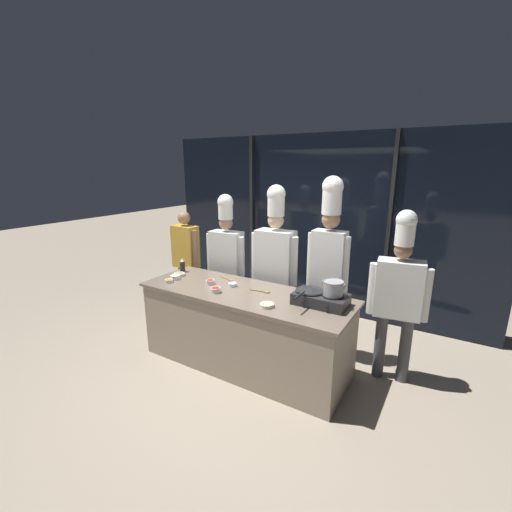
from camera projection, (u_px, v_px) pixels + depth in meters
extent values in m
plane|color=gray|center=(245.00, 363.00, 4.00)|extent=(24.00, 24.00, 0.00)
cube|color=black|center=(314.00, 225.00, 5.27)|extent=(5.20, 0.04, 2.70)
cube|color=#232326|center=(252.00, 220.00, 5.79)|extent=(0.05, 0.05, 2.70)
cube|color=#232326|center=(388.00, 233.00, 4.68)|extent=(0.05, 0.05, 2.70)
cube|color=gray|center=(245.00, 330.00, 3.89)|extent=(2.34, 0.80, 0.86)
cube|color=#756656|center=(244.00, 293.00, 3.77)|extent=(2.41, 0.84, 0.03)
cube|color=#28282B|center=(321.00, 299.00, 3.41)|extent=(0.53, 0.32, 0.11)
cylinder|color=black|center=(310.00, 291.00, 3.45)|extent=(0.21, 0.21, 0.01)
cylinder|color=black|center=(303.00, 302.00, 3.33)|extent=(0.03, 0.01, 0.03)
cylinder|color=black|center=(333.00, 296.00, 3.33)|extent=(0.21, 0.21, 0.01)
cylinder|color=black|center=(326.00, 307.00, 3.21)|extent=(0.03, 0.01, 0.03)
cylinder|color=#232326|center=(310.00, 290.00, 3.45)|extent=(0.28, 0.28, 0.01)
cone|color=#232326|center=(310.00, 288.00, 3.44)|extent=(0.29, 0.29, 0.05)
cylinder|color=black|center=(300.00, 295.00, 3.24)|extent=(0.02, 0.22, 0.02)
cylinder|color=#93969B|center=(333.00, 288.00, 3.31)|extent=(0.19, 0.19, 0.14)
torus|color=#93969B|center=(334.00, 281.00, 3.29)|extent=(0.20, 0.20, 0.01)
torus|color=#93969B|center=(323.00, 282.00, 3.35)|extent=(0.01, 0.05, 0.05)
torus|color=#93969B|center=(344.00, 286.00, 3.24)|extent=(0.01, 0.05, 0.05)
cylinder|color=#332319|center=(183.00, 267.00, 4.46)|extent=(0.07, 0.07, 0.14)
cone|color=white|center=(182.00, 260.00, 4.43)|extent=(0.06, 0.06, 0.04)
cylinder|color=white|center=(169.00, 281.00, 4.06)|extent=(0.10, 0.10, 0.04)
torus|color=white|center=(169.00, 279.00, 4.06)|extent=(0.10, 0.10, 0.01)
cylinder|color=orange|center=(169.00, 280.00, 4.06)|extent=(0.08, 0.08, 0.02)
cylinder|color=white|center=(267.00, 305.00, 3.36)|extent=(0.14, 0.14, 0.03)
torus|color=white|center=(267.00, 304.00, 3.36)|extent=(0.15, 0.15, 0.01)
cylinder|color=#E0C689|center=(267.00, 304.00, 3.36)|extent=(0.12, 0.12, 0.02)
cylinder|color=white|center=(216.00, 290.00, 3.74)|extent=(0.11, 0.11, 0.05)
torus|color=white|center=(216.00, 288.00, 3.73)|extent=(0.11, 0.11, 0.01)
cylinder|color=red|center=(216.00, 289.00, 3.73)|extent=(0.09, 0.09, 0.03)
cylinder|color=white|center=(179.00, 275.00, 4.31)|extent=(0.14, 0.14, 0.03)
torus|color=white|center=(179.00, 273.00, 4.30)|extent=(0.14, 0.14, 0.01)
cylinder|color=#9E896B|center=(179.00, 274.00, 4.30)|extent=(0.11, 0.11, 0.02)
cylinder|color=white|center=(210.00, 282.00, 4.00)|extent=(0.10, 0.10, 0.05)
torus|color=white|center=(210.00, 280.00, 3.99)|extent=(0.10, 0.10, 0.01)
cylinder|color=#B22D1E|center=(210.00, 281.00, 4.00)|extent=(0.08, 0.08, 0.03)
cylinder|color=white|center=(175.00, 277.00, 4.16)|extent=(0.11, 0.11, 0.05)
torus|color=white|center=(175.00, 276.00, 4.16)|extent=(0.12, 0.12, 0.01)
cylinder|color=white|center=(175.00, 276.00, 4.16)|extent=(0.09, 0.09, 0.03)
cylinder|color=white|center=(233.00, 285.00, 3.93)|extent=(0.10, 0.10, 0.04)
torus|color=white|center=(233.00, 283.00, 3.92)|extent=(0.10, 0.10, 0.01)
cylinder|color=beige|center=(233.00, 284.00, 3.93)|extent=(0.08, 0.08, 0.02)
cube|color=olive|center=(257.00, 291.00, 3.79)|extent=(0.17, 0.04, 0.01)
ellipsoid|color=olive|center=(267.00, 292.00, 3.74)|extent=(0.09, 0.06, 0.02)
cube|color=olive|center=(225.00, 278.00, 4.21)|extent=(0.16, 0.06, 0.01)
ellipsoid|color=olive|center=(231.00, 280.00, 4.13)|extent=(0.08, 0.06, 0.02)
cylinder|color=#2D3856|center=(193.00, 292.00, 5.17)|extent=(0.10, 0.10, 0.77)
cylinder|color=#2D3856|center=(183.00, 290.00, 5.28)|extent=(0.10, 0.10, 0.77)
cube|color=gold|center=(185.00, 247.00, 5.04)|extent=(0.39, 0.21, 0.62)
cylinder|color=#A87A5B|center=(195.00, 250.00, 4.91)|extent=(0.08, 0.08, 0.57)
cylinder|color=#A87A5B|center=(174.00, 246.00, 5.14)|extent=(0.08, 0.08, 0.57)
sphere|color=#A87A5B|center=(184.00, 218.00, 4.93)|extent=(0.18, 0.18, 0.18)
cylinder|color=#4C4C51|center=(235.00, 303.00, 4.76)|extent=(0.11, 0.11, 0.77)
cylinder|color=#4C4C51|center=(220.00, 300.00, 4.87)|extent=(0.11, 0.11, 0.77)
cube|color=white|center=(227.00, 254.00, 4.64)|extent=(0.45, 0.26, 0.62)
cylinder|color=white|center=(241.00, 258.00, 4.50)|extent=(0.09, 0.09, 0.57)
cylinder|color=white|center=(210.00, 254.00, 4.72)|extent=(0.09, 0.09, 0.57)
sphere|color=#A87A5B|center=(226.00, 223.00, 4.53)|extent=(0.18, 0.18, 0.18)
cylinder|color=white|center=(226.00, 211.00, 4.49)|extent=(0.19, 0.19, 0.22)
sphere|color=white|center=(225.00, 202.00, 4.46)|extent=(0.21, 0.21, 0.21)
cylinder|color=#4C4C51|center=(284.00, 314.00, 4.36)|extent=(0.12, 0.12, 0.82)
cylinder|color=#4C4C51|center=(266.00, 310.00, 4.48)|extent=(0.12, 0.12, 0.82)
cube|color=white|center=(275.00, 257.00, 4.23)|extent=(0.48, 0.26, 0.66)
cylinder|color=white|center=(294.00, 262.00, 4.08)|extent=(0.09, 0.09, 0.61)
cylinder|color=white|center=(255.00, 256.00, 4.33)|extent=(0.09, 0.09, 0.61)
sphere|color=beige|center=(276.00, 220.00, 4.11)|extent=(0.19, 0.19, 0.19)
cylinder|color=white|center=(276.00, 205.00, 4.07)|extent=(0.20, 0.20, 0.26)
sphere|color=white|center=(276.00, 194.00, 4.03)|extent=(0.22, 0.22, 0.22)
cylinder|color=#2D3856|center=(333.00, 324.00, 4.04)|extent=(0.10, 0.10, 0.85)
cylinder|color=#2D3856|center=(317.00, 320.00, 4.14)|extent=(0.10, 0.10, 0.85)
cube|color=white|center=(329.00, 260.00, 3.89)|extent=(0.37, 0.19, 0.69)
cylinder|color=white|center=(346.00, 265.00, 3.76)|extent=(0.07, 0.07, 0.63)
cylinder|color=white|center=(310.00, 259.00, 3.97)|extent=(0.07, 0.07, 0.63)
sphere|color=#A87A5B|center=(331.00, 219.00, 3.77)|extent=(0.20, 0.20, 0.20)
cylinder|color=white|center=(332.00, 201.00, 3.72)|extent=(0.21, 0.21, 0.30)
sphere|color=white|center=(333.00, 186.00, 3.68)|extent=(0.23, 0.23, 0.23)
cylinder|color=#4C4C51|center=(405.00, 349.00, 3.60)|extent=(0.12, 0.12, 0.73)
cylinder|color=#4C4C51|center=(380.00, 345.00, 3.69)|extent=(0.12, 0.12, 0.73)
cube|color=white|center=(399.00, 289.00, 3.48)|extent=(0.48, 0.30, 0.59)
cylinder|color=white|center=(426.00, 296.00, 3.35)|extent=(0.09, 0.09, 0.54)
cylinder|color=white|center=(372.00, 288.00, 3.54)|extent=(0.09, 0.09, 0.54)
sphere|color=brown|center=(403.00, 250.00, 3.37)|extent=(0.17, 0.17, 0.17)
cylinder|color=white|center=(405.00, 233.00, 3.33)|extent=(0.18, 0.18, 0.25)
sphere|color=white|center=(407.00, 220.00, 3.29)|extent=(0.20, 0.20, 0.20)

